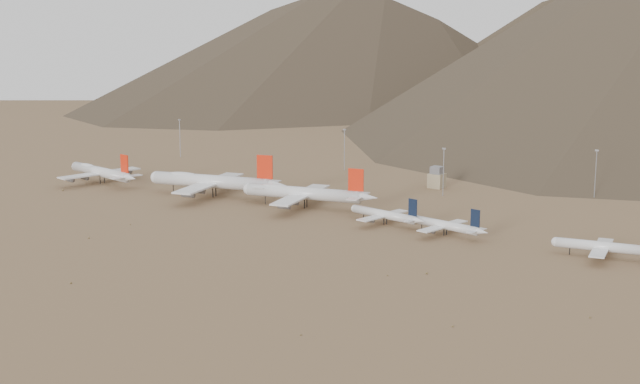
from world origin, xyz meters
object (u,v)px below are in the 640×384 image
Objects in this scene: narrowbody_b at (446,225)px; control_tower at (437,178)px; widebody_east at (304,193)px; widebody_west at (101,172)px; widebody_centre at (212,181)px; narrowbody_a at (386,215)px.

control_tower is at bearing 129.04° from narrowbody_b.
widebody_east is 5.90× the size of control_tower.
widebody_centre reaches higher than widebody_west.
control_tower is at bearing 56.96° from widebody_east.
narrowbody_b is at bearing 4.46° from narrowbody_a.
widebody_east is at bearing 15.67° from widebody_west.
narrowbody_a is 3.55× the size of control_tower.
widebody_centre is at bearing 15.85° from widebody_west.
narrowbody_b is (83.87, -11.74, -2.88)m from widebody_east.
widebody_centre is 123.80m from control_tower.
control_tower is (31.04, 83.52, -2.05)m from widebody_east.
widebody_centre is 107.97m from narrowbody_a.
widebody_west is 185.08m from narrowbody_a.
widebody_west reaches higher than control_tower.
narrowbody_a reaches higher than control_tower.
control_tower is at bearing 112.56° from narrowbody_a.
narrowbody_b is 3.46× the size of control_tower.
narrowbody_a is 31.94m from narrowbody_b.
widebody_east reaches higher than control_tower.
widebody_west is at bearing 172.41° from widebody_east.
narrowbody_b is (216.85, 0.05, -2.12)m from widebody_west.
narrowbody_a is at bearing 11.53° from widebody_west.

